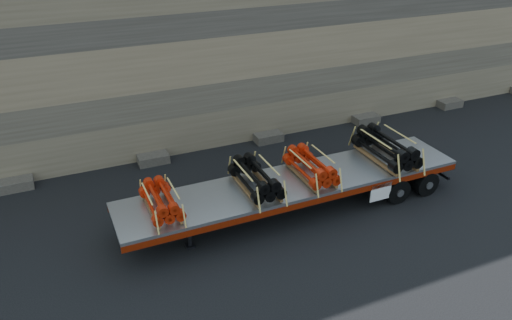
# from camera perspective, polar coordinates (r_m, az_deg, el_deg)

# --- Properties ---
(ground) EXTENTS (120.00, 120.00, 0.00)m
(ground) POSITION_cam_1_polar(r_m,az_deg,el_deg) (17.07, 1.89, -5.23)
(ground) COLOR black
(ground) RESTS_ON ground
(rock_wall) EXTENTS (44.00, 3.00, 7.00)m
(rock_wall) POSITION_cam_1_polar(r_m,az_deg,el_deg) (21.18, -5.61, 11.76)
(rock_wall) COLOR #7A6B54
(rock_wall) RESTS_ON ground
(trailer) EXTENTS (11.62, 2.34, 1.16)m
(trailer) POSITION_cam_1_polar(r_m,az_deg,el_deg) (16.55, 4.31, -4.08)
(trailer) COLOR #A8AAAF
(trailer) RESTS_ON ground
(bundle_front) EXTENTS (0.95, 1.88, 0.66)m
(bundle_front) POSITION_cam_1_polar(r_m,az_deg,el_deg) (14.78, -10.77, -4.65)
(bundle_front) COLOR red
(bundle_front) RESTS_ON trailer
(bundle_midfront) EXTENTS (1.09, 2.15, 0.76)m
(bundle_midfront) POSITION_cam_1_polar(r_m,az_deg,el_deg) (15.54, 0.00, -2.16)
(bundle_midfront) COLOR black
(bundle_midfront) RESTS_ON trailer
(bundle_midrear) EXTENTS (1.06, 2.08, 0.74)m
(bundle_midrear) POSITION_cam_1_polar(r_m,az_deg,el_deg) (16.34, 6.30, -0.79)
(bundle_midrear) COLOR red
(bundle_midrear) RESTS_ON trailer
(bundle_rear) EXTENTS (1.25, 2.47, 0.87)m
(bundle_rear) POSITION_cam_1_polar(r_m,az_deg,el_deg) (17.87, 14.65, 1.29)
(bundle_rear) COLOR black
(bundle_rear) RESTS_ON trailer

